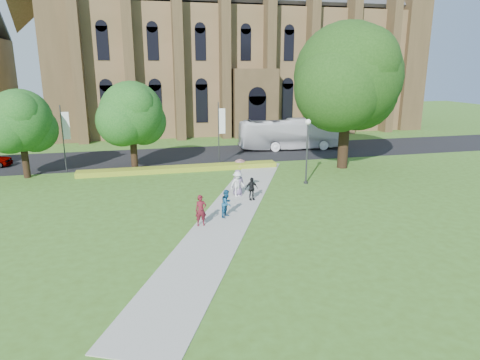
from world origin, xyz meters
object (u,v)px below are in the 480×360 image
object	(u,v)px
streetlamp	(307,144)
pedestrian_0	(201,210)
tour_coach	(293,134)
large_tree	(348,77)

from	to	relation	value
streetlamp	pedestrian_0	bearing A→B (deg)	-142.28
pedestrian_0	streetlamp	bearing A→B (deg)	36.89
streetlamp	tour_coach	world-z (taller)	streetlamp
tour_coach	large_tree	bearing A→B (deg)	-169.78
streetlamp	large_tree	size ratio (longest dim) A/B	0.40
large_tree	pedestrian_0	distance (m)	20.80
streetlamp	large_tree	distance (m)	8.73
large_tree	tour_coach	xyz separation A→B (m)	(-1.20, 10.02, -6.61)
streetlamp	large_tree	xyz separation A→B (m)	(5.50, 4.50, 5.07)
streetlamp	pedestrian_0	world-z (taller)	streetlamp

